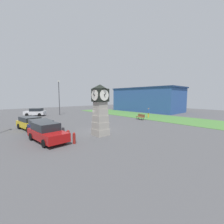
{
  "coord_description": "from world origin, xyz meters",
  "views": [
    {
      "loc": [
        13.15,
        -9.06,
        3.82
      ],
      "look_at": [
        0.57,
        1.84,
        2.11
      ],
      "focal_mm": 24.0,
      "sensor_mm": 36.0,
      "label": 1
    }
  ],
  "objects_px": {
    "bench": "(141,116)",
    "car_far_lot": "(35,112)",
    "bollard_near_tower": "(63,132)",
    "bollard_mid_row": "(68,135)",
    "pedestrian_crossing_lot": "(148,112)",
    "clock_tower": "(100,110)",
    "street_lamp_near_road": "(59,96)",
    "car_navy_sedan": "(31,123)",
    "bollard_far_row": "(74,138)",
    "car_near_tower": "(42,127)",
    "car_by_building": "(47,132)"
  },
  "relations": [
    {
      "from": "clock_tower",
      "to": "bollard_far_row",
      "type": "xyz_separation_m",
      "value": [
        0.74,
        -3.22,
        -2.02
      ]
    },
    {
      "from": "bollard_mid_row",
      "to": "car_by_building",
      "type": "bearing_deg",
      "value": -120.8
    },
    {
      "from": "bollard_mid_row",
      "to": "street_lamp_near_road",
      "type": "height_order",
      "value": "street_lamp_near_road"
    },
    {
      "from": "pedestrian_crossing_lot",
      "to": "clock_tower",
      "type": "bearing_deg",
      "value": -72.82
    },
    {
      "from": "car_near_tower",
      "to": "car_far_lot",
      "type": "height_order",
      "value": "car_far_lot"
    },
    {
      "from": "bollard_near_tower",
      "to": "car_navy_sedan",
      "type": "bearing_deg",
      "value": -163.92
    },
    {
      "from": "pedestrian_crossing_lot",
      "to": "street_lamp_near_road",
      "type": "distance_m",
      "value": 18.3
    },
    {
      "from": "car_navy_sedan",
      "to": "street_lamp_near_road",
      "type": "xyz_separation_m",
      "value": [
        -11.44,
        7.96,
        3.3
      ]
    },
    {
      "from": "bollard_mid_row",
      "to": "street_lamp_near_road",
      "type": "relative_size",
      "value": 0.13
    },
    {
      "from": "car_by_building",
      "to": "pedestrian_crossing_lot",
      "type": "height_order",
      "value": "pedestrian_crossing_lot"
    },
    {
      "from": "car_by_building",
      "to": "car_far_lot",
      "type": "xyz_separation_m",
      "value": [
        -19.2,
        3.84,
        -0.03
      ]
    },
    {
      "from": "car_far_lot",
      "to": "bench",
      "type": "bearing_deg",
      "value": 35.48
    },
    {
      "from": "bollard_far_row",
      "to": "car_navy_sedan",
      "type": "distance_m",
      "value": 8.36
    },
    {
      "from": "bollard_near_tower",
      "to": "bench",
      "type": "xyz_separation_m",
      "value": [
        -1.81,
        14.1,
        0.06
      ]
    },
    {
      "from": "street_lamp_near_road",
      "to": "bollard_far_row",
      "type": "bearing_deg",
      "value": -18.6
    },
    {
      "from": "clock_tower",
      "to": "bollard_mid_row",
      "type": "xyz_separation_m",
      "value": [
        -0.51,
        -3.16,
        -2.04
      ]
    },
    {
      "from": "pedestrian_crossing_lot",
      "to": "car_by_building",
      "type": "bearing_deg",
      "value": -81.09
    },
    {
      "from": "pedestrian_crossing_lot",
      "to": "street_lamp_near_road",
      "type": "height_order",
      "value": "street_lamp_near_road"
    },
    {
      "from": "car_navy_sedan",
      "to": "clock_tower",
      "type": "bearing_deg",
      "value": 31.2
    },
    {
      "from": "car_near_tower",
      "to": "pedestrian_crossing_lot",
      "type": "xyz_separation_m",
      "value": [
        -0.01,
        18.25,
        0.26
      ]
    },
    {
      "from": "bollard_near_tower",
      "to": "bench",
      "type": "bearing_deg",
      "value": 97.31
    },
    {
      "from": "bollard_far_row",
      "to": "pedestrian_crossing_lot",
      "type": "height_order",
      "value": "pedestrian_crossing_lot"
    },
    {
      "from": "car_far_lot",
      "to": "pedestrian_crossing_lot",
      "type": "xyz_separation_m",
      "value": [
        16.28,
        14.81,
        0.23
      ]
    },
    {
      "from": "car_far_lot",
      "to": "street_lamp_near_road",
      "type": "xyz_separation_m",
      "value": [
        1.66,
        4.23,
        3.27
      ]
    },
    {
      "from": "bollard_far_row",
      "to": "car_far_lot",
      "type": "relative_size",
      "value": 0.23
    },
    {
      "from": "clock_tower",
      "to": "car_navy_sedan",
      "type": "height_order",
      "value": "clock_tower"
    },
    {
      "from": "clock_tower",
      "to": "car_by_building",
      "type": "relative_size",
      "value": 1.08
    },
    {
      "from": "bollard_near_tower",
      "to": "clock_tower",
      "type": "bearing_deg",
      "value": 55.74
    },
    {
      "from": "car_by_building",
      "to": "bollard_far_row",
      "type": "bearing_deg",
      "value": 33.89
    },
    {
      "from": "bollard_far_row",
      "to": "car_navy_sedan",
      "type": "xyz_separation_m",
      "value": [
        -8.25,
        -1.33,
        0.28
      ]
    },
    {
      "from": "clock_tower",
      "to": "car_near_tower",
      "type": "xyz_separation_m",
      "value": [
        -4.32,
        -4.25,
        -1.75
      ]
    },
    {
      "from": "bollard_near_tower",
      "to": "car_near_tower",
      "type": "distance_m",
      "value": 2.65
    },
    {
      "from": "bollard_near_tower",
      "to": "bollard_mid_row",
      "type": "height_order",
      "value": "bollard_near_tower"
    },
    {
      "from": "clock_tower",
      "to": "car_near_tower",
      "type": "height_order",
      "value": "clock_tower"
    },
    {
      "from": "car_far_lot",
      "to": "bollard_far_row",
      "type": "bearing_deg",
      "value": -6.41
    },
    {
      "from": "bench",
      "to": "pedestrian_crossing_lot",
      "type": "relative_size",
      "value": 0.96
    },
    {
      "from": "pedestrian_crossing_lot",
      "to": "bollard_near_tower",
      "type": "bearing_deg",
      "value": -82.26
    },
    {
      "from": "clock_tower",
      "to": "bench",
      "type": "xyz_separation_m",
      "value": [
        -3.83,
        11.14,
        -1.97
      ]
    },
    {
      "from": "clock_tower",
      "to": "pedestrian_crossing_lot",
      "type": "distance_m",
      "value": 14.72
    },
    {
      "from": "bench",
      "to": "car_far_lot",
      "type": "bearing_deg",
      "value": -144.52
    },
    {
      "from": "clock_tower",
      "to": "car_near_tower",
      "type": "distance_m",
      "value": 6.31
    },
    {
      "from": "car_navy_sedan",
      "to": "pedestrian_crossing_lot",
      "type": "height_order",
      "value": "pedestrian_crossing_lot"
    },
    {
      "from": "clock_tower",
      "to": "bench",
      "type": "height_order",
      "value": "clock_tower"
    },
    {
      "from": "car_far_lot",
      "to": "car_navy_sedan",
      "type": "bearing_deg",
      "value": -15.9
    },
    {
      "from": "clock_tower",
      "to": "car_far_lot",
      "type": "height_order",
      "value": "clock_tower"
    },
    {
      "from": "car_navy_sedan",
      "to": "bollard_near_tower",
      "type": "bearing_deg",
      "value": 16.08
    },
    {
      "from": "clock_tower",
      "to": "bollard_near_tower",
      "type": "relative_size",
      "value": 5.48
    },
    {
      "from": "car_by_building",
      "to": "street_lamp_near_road",
      "type": "height_order",
      "value": "street_lamp_near_road"
    },
    {
      "from": "clock_tower",
      "to": "bollard_near_tower",
      "type": "xyz_separation_m",
      "value": [
        -2.02,
        -2.97,
        -2.03
      ]
    },
    {
      "from": "bollard_mid_row",
      "to": "car_far_lot",
      "type": "distance_m",
      "value": 20.23
    }
  ]
}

